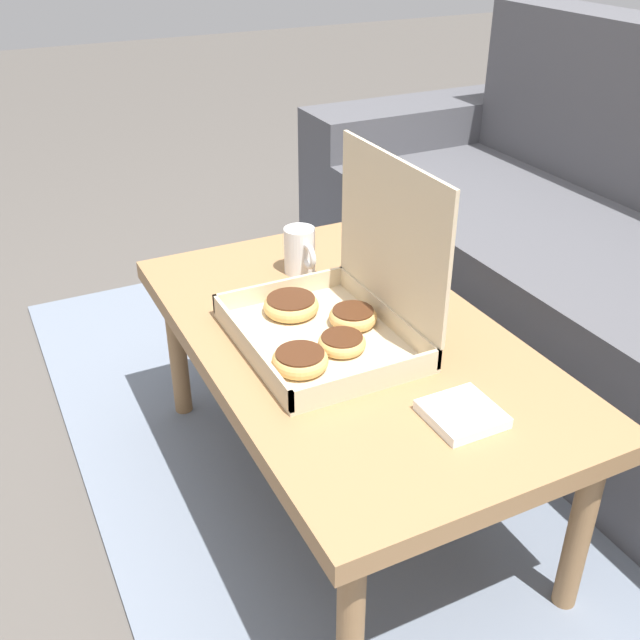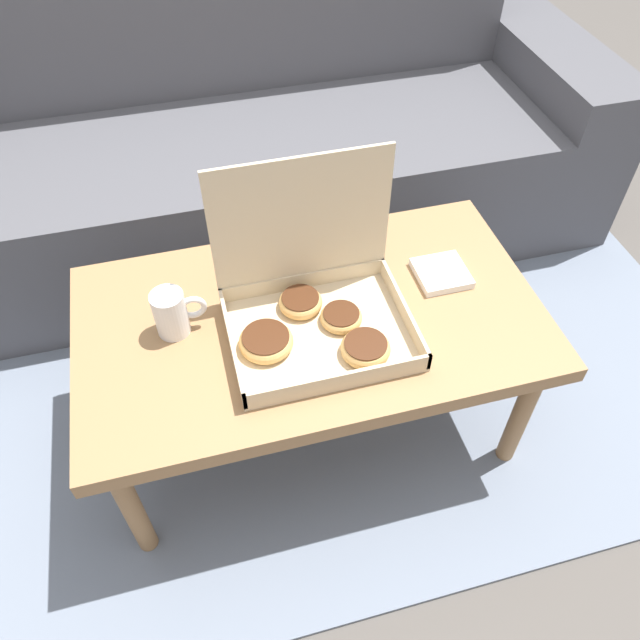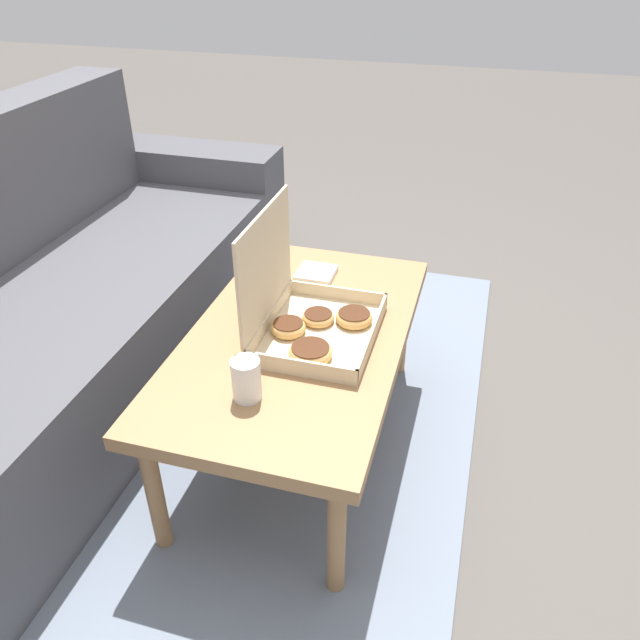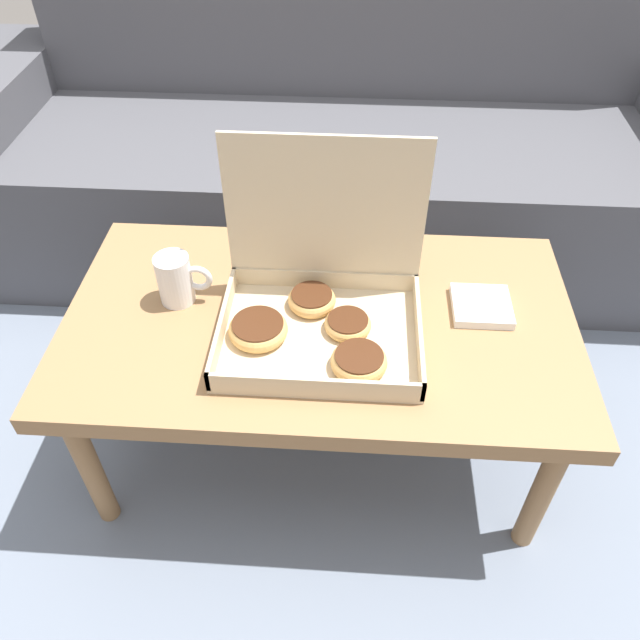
# 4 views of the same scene
# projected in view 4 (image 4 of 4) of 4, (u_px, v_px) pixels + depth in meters

# --- Properties ---
(ground_plane) EXTENTS (12.00, 12.00, 0.00)m
(ground_plane) POSITION_uv_depth(u_px,v_px,m) (321.00, 416.00, 1.59)
(ground_plane) COLOR #514C47
(area_rug) EXTENTS (2.41, 1.79, 0.01)m
(area_rug) POSITION_uv_depth(u_px,v_px,m) (328.00, 332.00, 1.80)
(area_rug) COLOR slate
(area_rug) RESTS_ON ground_plane
(couch) EXTENTS (2.29, 0.77, 0.89)m
(couch) POSITION_uv_depth(u_px,v_px,m) (337.00, 155.00, 1.94)
(couch) COLOR #4C4C51
(couch) RESTS_ON ground_plane
(coffee_table) EXTENTS (1.02, 0.58, 0.42)m
(coffee_table) POSITION_uv_depth(u_px,v_px,m) (319.00, 331.00, 1.28)
(coffee_table) COLOR #997047
(coffee_table) RESTS_ON ground_plane
(pastry_box) EXTENTS (0.38, 0.30, 0.35)m
(pastry_box) POSITION_uv_depth(u_px,v_px,m) (318.00, 304.00, 1.18)
(pastry_box) COLOR beige
(pastry_box) RESTS_ON coffee_table
(coffee_mug) EXTENTS (0.11, 0.07, 0.11)m
(coffee_mug) POSITION_uv_depth(u_px,v_px,m) (177.00, 279.00, 1.25)
(coffee_mug) COLOR white
(coffee_mug) RESTS_ON coffee_table
(napkin_stack) EXTENTS (0.12, 0.12, 0.02)m
(napkin_stack) POSITION_uv_depth(u_px,v_px,m) (481.00, 306.00, 1.25)
(napkin_stack) COLOR white
(napkin_stack) RESTS_ON coffee_table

